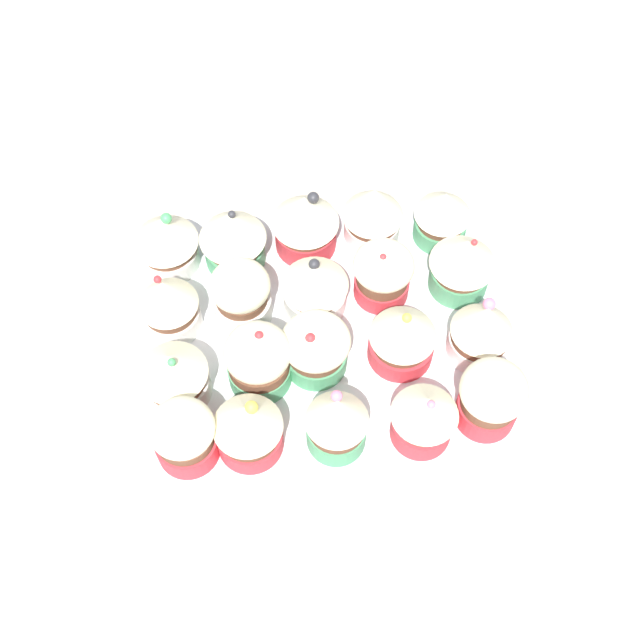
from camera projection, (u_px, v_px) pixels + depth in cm
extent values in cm
cube|color=#B2A899|center=(320.00, 349.00, 82.76)|extent=(180.00, 180.00, 3.00)
cube|color=silver|center=(320.00, 339.00, 80.94)|extent=(37.61, 30.79, 1.20)
cylinder|color=#4C9E6B|center=(440.00, 228.00, 85.37)|extent=(5.29, 5.29, 2.22)
cylinder|color=brown|center=(442.00, 218.00, 83.85)|extent=(4.78, 4.78, 1.29)
cone|color=#F4EDC6|center=(445.00, 204.00, 81.96)|extent=(5.65, 5.65, 3.07)
cylinder|color=white|center=(372.00, 228.00, 85.35)|extent=(5.62, 5.62, 2.30)
cylinder|color=brown|center=(373.00, 218.00, 83.88)|extent=(5.33, 5.33, 1.09)
cone|color=#F4EDC6|center=(374.00, 203.00, 81.76)|extent=(6.04, 6.04, 3.81)
cylinder|color=#D1333D|center=(310.00, 236.00, 84.60)|extent=(6.12, 6.12, 2.72)
cylinder|color=brown|center=(310.00, 225.00, 82.97)|extent=(5.77, 5.77, 1.04)
cone|color=#F4EDC6|center=(310.00, 209.00, 80.87)|extent=(6.65, 6.65, 3.81)
sphere|color=#333338|center=(313.00, 198.00, 79.39)|extent=(1.13, 1.13, 1.13)
cylinder|color=#4C9E6B|center=(235.00, 252.00, 83.82)|extent=(5.97, 5.97, 2.37)
cylinder|color=brown|center=(233.00, 241.00, 82.25)|extent=(5.50, 5.50, 1.27)
cone|color=#F4EDC6|center=(231.00, 226.00, 80.09)|extent=(6.53, 6.53, 3.73)
sphere|color=#333338|center=(232.00, 214.00, 78.59)|extent=(0.75, 0.75, 0.75)
cylinder|color=white|center=(170.00, 256.00, 83.70)|extent=(5.84, 5.84, 2.25)
cylinder|color=brown|center=(167.00, 245.00, 82.16)|extent=(5.34, 5.34, 1.31)
cone|color=#F4EDC6|center=(163.00, 231.00, 80.09)|extent=(6.36, 6.36, 3.45)
sphere|color=#4CB266|center=(166.00, 218.00, 78.87)|extent=(1.06, 1.06, 1.06)
cylinder|color=#4C9E6B|center=(459.00, 277.00, 82.20)|extent=(5.76, 5.76, 2.59)
cylinder|color=brown|center=(462.00, 266.00, 80.53)|extent=(5.36, 5.36, 1.27)
cone|color=#F4EDC6|center=(465.00, 252.00, 78.46)|extent=(6.38, 6.38, 3.51)
sphere|color=red|center=(474.00, 242.00, 76.98)|extent=(0.60, 0.60, 0.60)
cylinder|color=#D1333D|center=(381.00, 286.00, 81.93)|extent=(5.35, 5.35, 2.22)
cylinder|color=brown|center=(383.00, 276.00, 80.36)|extent=(5.01, 5.01, 1.40)
ellipsoid|color=#F4EDC6|center=(384.00, 265.00, 78.85)|extent=(5.81, 5.81, 3.50)
sphere|color=red|center=(383.00, 257.00, 77.33)|extent=(0.67, 0.67, 0.67)
cylinder|color=white|center=(319.00, 297.00, 81.26)|extent=(6.07, 6.07, 2.32)
cylinder|color=brown|center=(319.00, 287.00, 79.79)|extent=(5.44, 5.44, 1.09)
cone|color=#F4EDC6|center=(319.00, 275.00, 77.97)|extent=(6.38, 6.38, 3.10)
sphere|color=#333338|center=(312.00, 264.00, 76.88)|extent=(1.03, 1.03, 1.03)
cylinder|color=white|center=(243.00, 306.00, 80.61)|extent=(5.58, 5.58, 2.54)
cylinder|color=brown|center=(241.00, 296.00, 79.05)|extent=(4.93, 4.93, 1.07)
ellipsoid|color=#F4EDC6|center=(240.00, 286.00, 77.49)|extent=(5.65, 5.65, 4.22)
cylinder|color=white|center=(172.00, 317.00, 80.07)|extent=(5.51, 5.51, 2.39)
cylinder|color=brown|center=(169.00, 307.00, 78.45)|extent=(5.04, 5.04, 1.36)
cone|color=#F4EDC6|center=(165.00, 293.00, 76.34)|extent=(5.65, 5.65, 3.51)
sphere|color=red|center=(157.00, 279.00, 75.12)|extent=(0.73, 0.73, 0.73)
cylinder|color=white|center=(478.00, 343.00, 78.67)|extent=(5.67, 5.67, 2.41)
cylinder|color=brown|center=(481.00, 334.00, 77.12)|extent=(5.41, 5.41, 1.17)
cone|color=#F4EDC6|center=(485.00, 320.00, 74.96)|extent=(5.74, 5.74, 3.82)
sphere|color=pink|center=(489.00, 304.00, 73.75)|extent=(1.16, 1.16, 1.16)
cylinder|color=#D1333D|center=(401.00, 348.00, 78.44)|extent=(6.11, 6.11, 2.32)
cylinder|color=brown|center=(402.00, 339.00, 76.86)|extent=(5.46, 5.46, 1.34)
cone|color=#F4EDC6|center=(405.00, 325.00, 74.69)|extent=(6.16, 6.16, 3.68)
sphere|color=#EAD64C|center=(407.00, 318.00, 73.07)|extent=(0.89, 0.89, 0.89)
cylinder|color=#4C9E6B|center=(316.00, 358.00, 77.91)|extent=(5.76, 5.76, 2.36)
cylinder|color=brown|center=(316.00, 349.00, 76.41)|extent=(5.36, 5.36, 1.10)
ellipsoid|color=#F4EDC6|center=(316.00, 341.00, 75.11)|extent=(6.31, 6.31, 3.15)
sphere|color=red|center=(310.00, 338.00, 73.63)|extent=(0.95, 0.95, 0.95)
cylinder|color=#4C9E6B|center=(260.00, 372.00, 77.19)|extent=(5.82, 5.82, 2.34)
cylinder|color=brown|center=(259.00, 363.00, 75.60)|extent=(5.58, 5.58, 1.35)
ellipsoid|color=#F4EDC6|center=(257.00, 352.00, 73.89)|extent=(5.99, 5.99, 4.31)
sphere|color=red|center=(259.00, 335.00, 72.41)|extent=(0.82, 0.82, 0.82)
cylinder|color=white|center=(177.00, 385.00, 76.50)|extent=(6.13, 6.13, 2.39)
cylinder|color=brown|center=(174.00, 376.00, 74.87)|extent=(5.63, 5.63, 1.39)
cone|color=#F4EDC6|center=(170.00, 364.00, 72.95)|extent=(6.31, 6.31, 3.03)
sphere|color=#4CB266|center=(172.00, 362.00, 71.48)|extent=(0.74, 0.74, 0.74)
cylinder|color=#D1333D|center=(486.00, 409.00, 75.11)|extent=(5.47, 5.47, 2.74)
cylinder|color=brown|center=(490.00, 400.00, 73.35)|extent=(5.07, 5.07, 1.34)
ellipsoid|color=#F4EDC6|center=(494.00, 390.00, 71.63)|extent=(5.94, 5.94, 4.39)
cylinder|color=#D1333D|center=(421.00, 427.00, 74.37)|extent=(5.43, 5.43, 2.55)
cylinder|color=brown|center=(424.00, 418.00, 72.64)|extent=(4.81, 4.81, 1.45)
cone|color=#F4EDC6|center=(427.00, 407.00, 70.65)|extent=(5.87, 5.87, 3.14)
sphere|color=pink|center=(431.00, 405.00, 69.16)|extent=(0.74, 0.74, 0.74)
cylinder|color=#4C9E6B|center=(334.00, 434.00, 73.98)|extent=(5.28, 5.28, 2.69)
cylinder|color=brown|center=(334.00, 424.00, 72.15)|extent=(5.00, 5.00, 1.54)
cone|color=#F4EDC6|center=(334.00, 411.00, 69.83)|extent=(5.51, 5.51, 3.83)
sphere|color=pink|center=(339.00, 396.00, 68.60)|extent=(0.98, 0.98, 0.98)
cylinder|color=#D1333D|center=(250.00, 438.00, 73.89)|extent=(5.87, 5.87, 2.46)
cylinder|color=brown|center=(248.00, 429.00, 72.16)|extent=(5.42, 5.42, 1.53)
cone|color=#F4EDC6|center=(246.00, 417.00, 69.89)|extent=(6.08, 6.08, 3.73)
sphere|color=#EAD64C|center=(251.00, 407.00, 68.48)|extent=(1.14, 1.14, 1.14)
cylinder|color=#D1333D|center=(187.00, 444.00, 73.47)|extent=(5.57, 5.57, 2.72)
cylinder|color=brown|center=(184.00, 436.00, 71.81)|extent=(5.12, 5.12, 1.11)
ellipsoid|color=#F4EDC6|center=(182.00, 428.00, 70.35)|extent=(5.65, 5.65, 3.78)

